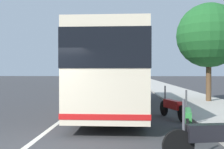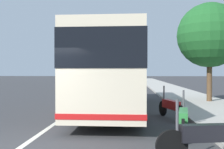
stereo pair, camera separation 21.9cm
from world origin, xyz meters
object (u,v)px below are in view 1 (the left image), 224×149
Objects in this scene: motorcycle_mid_row at (172,107)px; car_far_distant at (123,78)px; motorcycle_nearest_curb at (213,137)px; car_behind_bus at (123,79)px; roadside_tree_mid_block at (209,36)px; motorcycle_far_end at (187,119)px; coach_bus at (116,69)px; car_ahead_same_lane at (80,83)px.

motorcycle_mid_row is 40.05m from car_far_distant.
car_behind_bus is (35.72, 2.24, 0.22)m from motorcycle_nearest_curb.
roadside_tree_mid_block reaches higher than car_far_distant.
car_behind_bus is (30.57, 2.27, 0.23)m from motorcycle_mid_row.
roadside_tree_mid_block is (8.31, -3.08, 3.47)m from motorcycle_far_end.
car_far_distant is at bearing -97.07° from motorcycle_nearest_curb.
car_behind_bus is at bearing 0.73° from coach_bus.
coach_bus is 5.25× the size of motorcycle_far_end.
coach_bus is 2.09× the size of roadside_tree_mid_block.
motorcycle_far_end is (-5.50, -2.25, -1.51)m from coach_bus.
car_far_distant is (45.14, 2.29, 0.20)m from motorcycle_nearest_curb.
car_far_distant reaches higher than motorcycle_far_end.
motorcycle_mid_row is 0.36× the size of roadside_tree_mid_block.
coach_bus is 5.81× the size of motorcycle_mid_row.
car_far_distant is at bearing 0.84° from coach_bus.
motorcycle_far_end is 9.52m from roadside_tree_mid_block.
car_ahead_same_lane is (14.58, 4.16, -1.26)m from coach_bus.
roadside_tree_mid_block is (-11.77, -9.49, 3.22)m from car_ahead_same_lane.
coach_bus reaches higher than car_behind_bus.
motorcycle_far_end is 0.40× the size of roadside_tree_mid_block.
motorcycle_mid_row is at bearing -177.83° from car_behind_bus.
car_far_distant reaches higher than motorcycle_mid_row.
motorcycle_mid_row is (-2.62, -2.32, -1.52)m from coach_bus.
motorcycle_far_end is at bearing 160.88° from motorcycle_mid_row.
car_ahead_same_lane reaches higher than motorcycle_nearest_curb.
motorcycle_nearest_curb is (-7.78, -2.30, -1.50)m from coach_bus.
motorcycle_far_end is 1.11× the size of motorcycle_mid_row.
car_far_distant is at bearing 165.53° from car_ahead_same_lane.
car_far_distant is at bearing -1.76° from car_behind_bus.
motorcycle_far_end is at bearing -98.75° from motorcycle_nearest_curb.
motorcycle_mid_row is (2.88, -0.08, -0.01)m from motorcycle_far_end.
motorcycle_far_end is 2.88m from motorcycle_mid_row.
motorcycle_nearest_curb is 0.52× the size of car_far_distant.
motorcycle_far_end is 42.93m from car_far_distant.
coach_bus is at bearing -179.57° from car_far_distant.
roadside_tree_mid_block is (-34.55, -5.32, 3.26)m from car_far_distant.
motorcycle_nearest_curb is at bearing -176.66° from car_far_distant.
car_behind_bus is (13.36, -4.22, -0.03)m from car_ahead_same_lane.
motorcycle_mid_row is at bearing -100.28° from motorcycle_nearest_curb.
car_far_distant is at bearing -14.29° from motorcycle_mid_row.
roadside_tree_mid_block is at bearing -46.56° from motorcycle_mid_row.
car_ahead_same_lane is at bearing -83.87° from motorcycle_nearest_curb.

